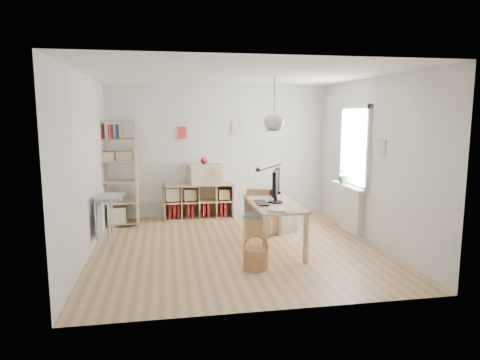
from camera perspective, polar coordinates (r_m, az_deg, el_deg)
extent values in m
plane|color=tan|center=(6.92, -0.39, -9.02)|extent=(4.50, 4.50, 0.00)
plane|color=white|center=(8.85, -2.82, 3.79)|extent=(4.50, 0.00, 4.50)
plane|color=white|center=(4.45, 4.39, -1.12)|extent=(4.50, 0.00, 4.50)
plane|color=white|center=(6.65, -19.92, 1.64)|extent=(0.00, 4.50, 4.50)
plane|color=white|center=(7.35, 17.19, 2.40)|extent=(0.00, 4.50, 4.50)
plane|color=white|center=(6.62, -0.42, 13.85)|extent=(4.50, 4.50, 0.00)
cylinder|color=black|center=(6.56, 4.64, 10.89)|extent=(0.01, 0.01, 0.68)
ellipsoid|color=silver|center=(6.56, 4.60, 7.74)|extent=(0.32, 0.32, 0.27)
cube|color=white|center=(7.86, 15.17, 4.34)|extent=(0.03, 1.00, 1.30)
cube|color=white|center=(7.36, 16.77, 4.00)|extent=(0.06, 0.08, 1.46)
cube|color=white|center=(8.34, 13.45, 4.64)|extent=(0.06, 0.08, 1.46)
cube|color=white|center=(7.83, 15.21, 9.38)|extent=(0.06, 1.16, 0.08)
cube|color=white|center=(7.93, 14.81, -0.64)|extent=(0.06, 1.16, 0.08)
cube|color=silver|center=(8.00, 14.55, -3.89)|extent=(0.10, 0.80, 0.80)
cube|color=white|center=(7.90, 14.34, -0.87)|extent=(0.22, 1.20, 0.06)
cube|color=tan|center=(6.70, 4.46, -3.18)|extent=(0.70, 1.50, 0.04)
cube|color=tan|center=(6.07, 3.30, -8.10)|extent=(0.06, 0.06, 0.71)
cube|color=tan|center=(7.39, 0.82, -5.01)|extent=(0.06, 0.06, 0.71)
cube|color=tan|center=(6.23, 8.74, -7.75)|extent=(0.06, 0.06, 0.71)
cube|color=tan|center=(7.52, 5.33, -4.81)|extent=(0.06, 0.06, 0.71)
cube|color=tan|center=(8.82, -5.50, -5.06)|extent=(1.40, 0.38, 0.03)
cube|color=tan|center=(8.68, -5.57, -0.63)|extent=(1.40, 0.38, 0.03)
cube|color=tan|center=(8.72, -10.03, -2.99)|extent=(0.03, 0.38, 0.72)
cube|color=tan|center=(8.82, -1.09, -2.72)|extent=(0.03, 0.38, 0.72)
cube|color=tan|center=(8.92, -5.62, -2.63)|extent=(1.40, 0.02, 0.72)
cube|color=maroon|center=(8.77, -9.31, -4.03)|extent=(0.06, 0.26, 0.30)
cube|color=maroon|center=(8.77, -8.73, -4.02)|extent=(0.05, 0.26, 0.30)
cube|color=maroon|center=(8.78, -8.20, -4.00)|extent=(0.05, 0.26, 0.30)
cube|color=maroon|center=(8.78, -6.96, -3.97)|extent=(0.05, 0.26, 0.30)
cube|color=maroon|center=(8.79, -6.37, -3.95)|extent=(0.05, 0.26, 0.30)
cube|color=maroon|center=(8.80, -4.88, -3.90)|extent=(0.06, 0.26, 0.30)
cube|color=maroon|center=(8.81, -4.29, -3.88)|extent=(0.06, 0.26, 0.30)
cube|color=maroon|center=(8.84, -2.61, -3.83)|extent=(0.06, 0.26, 0.30)
cube|color=maroon|center=(8.85, -2.03, -3.81)|extent=(0.05, 0.26, 0.30)
cube|color=tan|center=(8.48, -18.80, 0.74)|extent=(0.04, 0.38, 2.00)
cube|color=tan|center=(8.39, -13.66, 0.88)|extent=(0.04, 0.38, 2.00)
cube|color=tan|center=(8.60, -15.97, -5.47)|extent=(0.76, 0.38, 0.03)
cube|color=tan|center=(8.52, -16.09, -2.86)|extent=(0.76, 0.38, 0.03)
cube|color=tan|center=(8.45, -16.20, -0.20)|extent=(0.76, 0.38, 0.03)
cube|color=tan|center=(8.40, -16.32, 2.50)|extent=(0.76, 0.38, 0.03)
cube|color=tan|center=(8.37, -16.43, 5.22)|extent=(0.76, 0.38, 0.03)
cube|color=tan|center=(8.35, -16.53, 7.48)|extent=(0.76, 0.38, 0.03)
cube|color=navy|center=(8.39, -18.38, 6.14)|extent=(0.04, 0.18, 0.26)
cube|color=maroon|center=(8.38, -17.84, 6.16)|extent=(0.04, 0.18, 0.26)
cube|color=beige|center=(8.37, -17.30, 6.18)|extent=(0.04, 0.18, 0.26)
cube|color=maroon|center=(8.36, -16.75, 6.20)|extent=(0.04, 0.18, 0.26)
cube|color=navy|center=(8.35, -16.06, 6.23)|extent=(0.04, 0.18, 0.26)
cube|color=beige|center=(8.34, -15.38, 6.25)|extent=(0.04, 0.18, 0.26)
cube|color=#949497|center=(7.02, -16.96, -2.15)|extent=(0.40, 0.55, 0.04)
cylinder|color=silver|center=(6.90, -17.03, -5.92)|extent=(0.03, 0.03, 0.82)
cylinder|color=silver|center=(7.32, -16.61, -5.06)|extent=(0.03, 0.03, 0.82)
cube|color=#949497|center=(7.12, -18.29, -4.80)|extent=(0.02, 0.50, 0.62)
cube|color=#949497|center=(7.17, 2.29, -4.67)|extent=(0.54, 0.54, 0.06)
cube|color=tan|center=(7.08, 0.63, -6.83)|extent=(0.04, 0.04, 0.42)
cube|color=tan|center=(7.43, 1.09, -6.10)|extent=(0.04, 0.04, 0.42)
cube|color=tan|center=(7.04, 3.53, -6.96)|extent=(0.04, 0.04, 0.42)
cube|color=tan|center=(7.38, 3.85, -6.21)|extent=(0.04, 0.04, 0.42)
cube|color=tan|center=(7.31, 2.50, -2.66)|extent=(0.41, 0.18, 0.38)
cylinder|color=#9B7046|center=(6.00, 2.13, -10.43)|extent=(0.34, 0.34, 0.28)
torus|color=#9B7046|center=(5.95, 2.14, -8.96)|extent=(0.33, 0.14, 0.35)
cube|color=silver|center=(7.85, 4.93, -6.81)|extent=(0.71, 0.58, 0.02)
cube|color=silver|center=(7.67, 3.03, -6.02)|extent=(0.14, 0.41, 0.32)
cube|color=silver|center=(7.96, 6.79, -5.51)|extent=(0.14, 0.41, 0.32)
cube|color=silver|center=(7.65, 5.72, -6.10)|extent=(0.60, 0.19, 0.32)
cube|color=silver|center=(7.98, 4.20, -5.45)|extent=(0.60, 0.19, 0.32)
cube|color=silver|center=(8.07, 3.59, -3.12)|extent=(0.65, 0.36, 0.40)
sphere|color=yellow|center=(7.67, 4.24, -5.46)|extent=(0.14, 0.14, 0.14)
sphere|color=blue|center=(7.89, 5.42, -5.07)|extent=(0.14, 0.14, 0.14)
sphere|color=red|center=(7.77, 4.90, -5.29)|extent=(0.14, 0.14, 0.14)
sphere|color=#328A33|center=(7.81, 6.34, -5.23)|extent=(0.14, 0.14, 0.14)
cylinder|color=black|center=(6.70, 4.73, -2.92)|extent=(0.23, 0.23, 0.02)
cylinder|color=black|center=(6.69, 4.74, -2.38)|extent=(0.05, 0.05, 0.11)
cube|color=black|center=(6.65, 4.77, -0.30)|extent=(0.24, 0.57, 0.38)
cube|color=black|center=(6.61, 2.93, -3.07)|extent=(0.16, 0.41, 0.02)
cylinder|color=black|center=(7.40, 5.21, -1.73)|extent=(0.07, 0.07, 0.04)
cylinder|color=black|center=(7.36, 5.23, -0.02)|extent=(0.02, 0.02, 0.45)
cone|color=black|center=(7.14, 2.53, 1.37)|extent=(0.11, 0.08, 0.10)
sphere|color=#480915|center=(7.13, 4.52, -1.72)|extent=(0.14, 0.14, 0.14)
cube|color=white|center=(6.16, 4.95, -3.91)|extent=(0.31, 0.36, 0.03)
cube|color=tan|center=(8.66, -4.61, 0.78)|extent=(0.74, 0.45, 0.39)
ellipsoid|color=maroon|center=(8.62, -4.81, 2.60)|extent=(0.13, 0.13, 0.16)
imported|color=#225B24|center=(8.04, 13.71, 0.66)|extent=(0.30, 0.26, 0.31)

